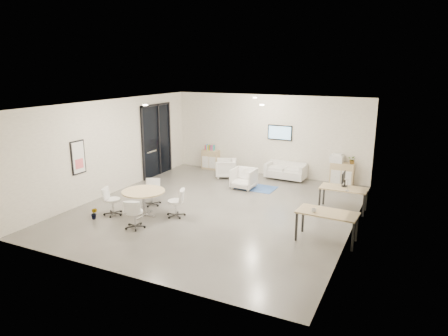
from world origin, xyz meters
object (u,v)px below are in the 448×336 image
armchair_right (244,177)px  desk_rear (344,190)px  sideboard_right (342,174)px  desk_front (327,215)px  loveseat (286,171)px  armchair_left (226,167)px  sideboard_left (211,160)px  round_table (143,194)px

armchair_right → desk_rear: size_ratio=0.59×
sideboard_right → desk_front: (0.53, -5.20, 0.27)m
loveseat → armchair_left: bearing=-158.4°
sideboard_left → desk_front: size_ratio=0.54×
sideboard_left → armchair_right: sideboard_left is taller
desk_front → sideboard_right: bearing=99.1°
sideboard_left → armchair_right: size_ratio=1.00×
desk_rear → sideboard_left: bearing=155.6°
desk_rear → desk_front: bearing=-89.1°
sideboard_left → sideboard_right: size_ratio=0.97×
loveseat → desk_front: (2.61, -5.05, 0.38)m
armchair_right → desk_rear: 3.69m
sideboard_right → round_table: bearing=-129.0°
sideboard_left → armchair_left: bearing=-38.0°
sideboard_right → armchair_left: size_ratio=1.05×
sideboard_left → armchair_left: size_ratio=1.02×
armchair_left → sideboard_left: bearing=-149.9°
sideboard_right → desk_rear: bearing=-79.6°
sideboard_right → round_table: (-4.65, -5.75, 0.26)m
sideboard_left → round_table: size_ratio=0.65×
sideboard_right → desk_rear: 2.81m
loveseat → desk_rear: (2.59, -2.60, 0.33)m
loveseat → desk_front: 5.70m
sideboard_left → desk_rear: sideboard_left is taller
sideboard_right → desk_front: bearing=-84.2°
round_table → desk_rear: bearing=30.1°
armchair_right → sideboard_right: bearing=33.2°
armchair_left → desk_front: bearing=26.4°
sideboard_left → sideboard_right: (5.47, -0.01, 0.01)m
armchair_left → desk_front: armchair_left is taller
sideboard_right → desk_front: size_ratio=0.55×
sideboard_left → desk_front: (6.00, -5.22, 0.28)m
armchair_right → round_table: bearing=-112.0°
desk_front → armchair_right: bearing=141.6°
sideboard_right → sideboard_left: bearing=179.9°
sideboard_right → loveseat: sideboard_right is taller
sideboard_right → loveseat: size_ratio=0.54×
desk_front → round_table: bearing=-170.7°
round_table → desk_front: bearing=6.0°
sideboard_left → sideboard_right: bearing=-0.1°
armchair_left → desk_rear: armchair_left is taller
sideboard_right → desk_front: 5.24m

